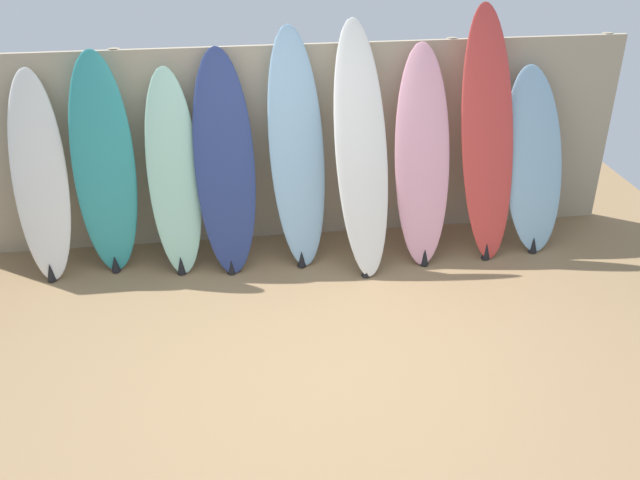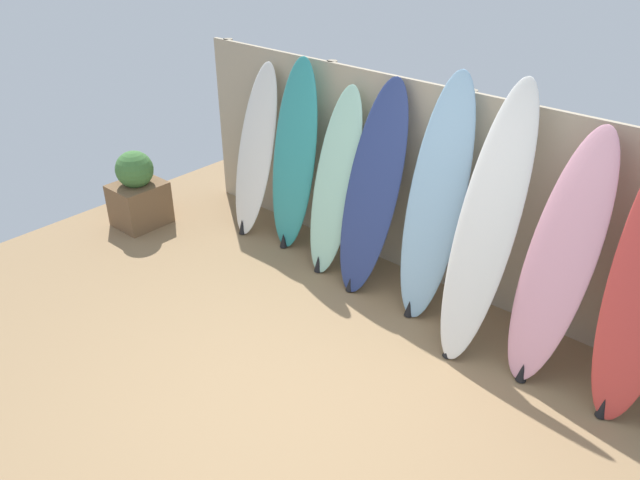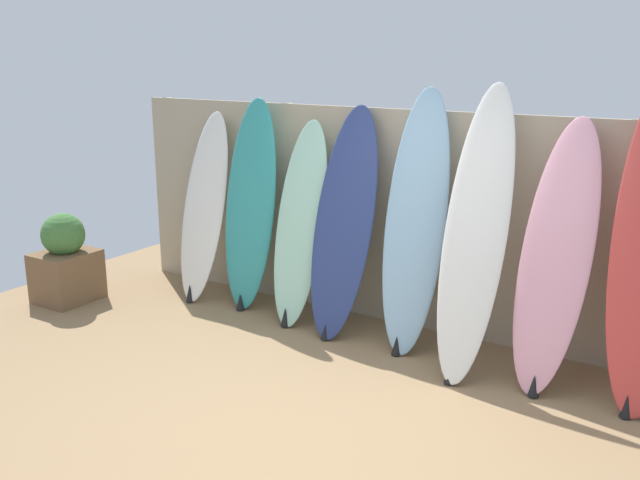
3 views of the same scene
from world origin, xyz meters
TOP-DOWN VIEW (x-y plane):
  - ground at (0.00, 0.00)m, footprint 7.68×7.68m
  - fence_back at (-0.00, 2.01)m, footprint 6.08×0.11m
  - surfboard_white_0 at (-2.12, 1.65)m, footprint 0.48×0.61m
  - surfboard_teal_1 at (-1.59, 1.67)m, footprint 0.53×0.45m
  - surfboard_seafoam_2 at (-1.02, 1.61)m, footprint 0.48×0.59m
  - surfboard_navy_3 at (-0.59, 1.60)m, footprint 0.55×0.69m
  - surfboard_skyblue_4 at (0.02, 1.62)m, footprint 0.55×0.69m
  - surfboard_white_5 at (0.55, 1.48)m, footprint 0.51×0.89m
  - surfboard_pink_6 at (1.10, 1.53)m, footprint 0.52×0.74m
  - planter_box at (-3.12, 0.85)m, footprint 0.46×0.53m

SIDE VIEW (x-z plane):
  - ground at x=0.00m, z-range 0.00..0.00m
  - planter_box at x=-3.12m, z-range -0.04..0.78m
  - surfboard_seafoam_2 at x=-1.02m, z-range -0.02..1.68m
  - surfboard_white_0 at x=-2.12m, z-range -0.01..1.70m
  - fence_back at x=0.00m, z-range 0.00..1.80m
  - surfboard_pink_6 at x=1.10m, z-range -0.01..1.82m
  - surfboard_navy_3 at x=-0.59m, z-range -0.01..1.83m
  - surfboard_teal_1 at x=-1.59m, z-range -0.01..1.85m
  - surfboard_skyblue_4 at x=0.02m, z-range -0.01..1.99m
  - surfboard_white_5 at x=0.55m, z-range -0.01..2.04m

